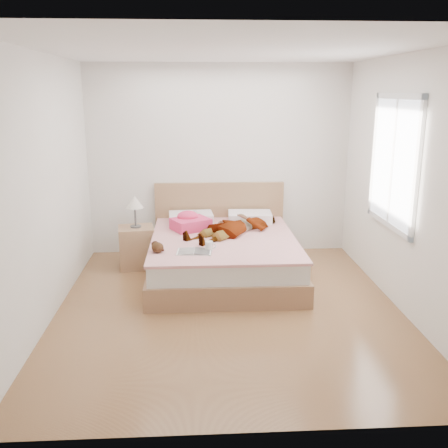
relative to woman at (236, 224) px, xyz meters
name	(u,v)px	position (x,y,z in m)	size (l,w,h in m)	color
ground	(229,308)	(-0.17, -1.19, -0.61)	(4.00, 4.00, 0.00)	#502B19
woman	(236,224)	(0.00, 0.00, 0.00)	(0.56, 1.49, 0.21)	silver
hair	(191,220)	(-0.57, 0.45, -0.07)	(0.40, 0.49, 0.07)	black
phone	(196,212)	(-0.50, 0.40, 0.06)	(0.04, 0.08, 0.01)	silver
room_shell	(394,162)	(1.60, -0.89, 0.89)	(4.00, 4.00, 4.00)	white
bed	(223,253)	(-0.17, -0.15, -0.34)	(1.80, 2.08, 1.00)	#885F3E
towel	(190,222)	(-0.58, 0.14, -0.01)	(0.56, 0.53, 0.24)	#FC4482
magazine	(194,252)	(-0.53, -0.82, -0.09)	(0.40, 0.28, 0.02)	white
coffee_mug	(209,246)	(-0.36, -0.74, -0.05)	(0.13, 0.11, 0.10)	white
plush_toy	(157,247)	(-0.94, -0.78, -0.04)	(0.18, 0.22, 0.11)	#311B0D
nightstand	(137,244)	(-1.28, 0.17, -0.30)	(0.49, 0.45, 0.95)	brown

